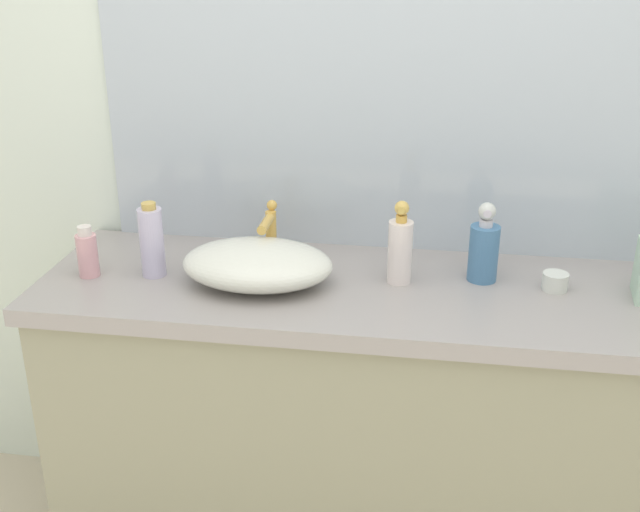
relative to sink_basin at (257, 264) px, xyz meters
name	(u,v)px	position (x,y,z in m)	size (l,w,h in m)	color
bathroom_wall_rear	(405,88)	(0.33, 0.34, 0.38)	(6.00, 0.06, 2.60)	silver
vanity_counter	(378,430)	(0.31, 0.03, -0.48)	(1.74, 0.54, 0.86)	gray
wall_mirror_panel	(400,11)	(0.31, 0.30, 0.58)	(1.58, 0.01, 1.27)	#B2BCC6
sink_basin	(257,264)	(0.00, 0.00, 0.00)	(0.38, 0.27, 0.10)	silver
faucet	(270,228)	(0.00, 0.15, 0.04)	(0.03, 0.14, 0.16)	gold
soap_dispenser	(400,248)	(0.35, 0.07, 0.04)	(0.06, 0.06, 0.21)	silver
lotion_bottle	(87,253)	(-0.44, -0.02, 0.01)	(0.05, 0.05, 0.13)	#DFA0A5
perfume_bottle	(152,241)	(-0.28, 0.01, 0.04)	(0.06, 0.06, 0.20)	silver
spray_can	(484,249)	(0.56, 0.11, 0.03)	(0.07, 0.07, 0.21)	teal
candle_jar	(555,281)	(0.73, 0.08, -0.03)	(0.06, 0.06, 0.04)	silver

